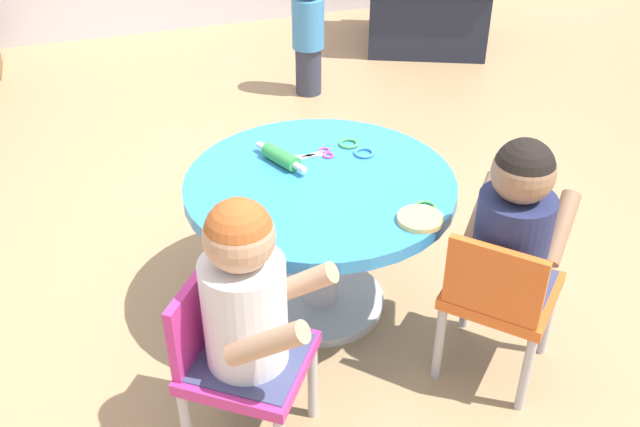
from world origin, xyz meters
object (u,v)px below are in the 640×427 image
object	(u,v)px
seated_child_right	(514,223)
craft_scissors	(319,154)
child_chair_left	(236,357)
seated_child_left	(245,293)
child_chair_right	(499,295)
craft_table	(320,214)
toddler_standing	(308,29)
rolling_pin	(281,157)

from	to	relation	value
seated_child_right	craft_scissors	distance (m)	0.69
child_chair_left	craft_scissors	xyz separation A→B (m)	(0.43, 0.61, 0.20)
child_chair_left	seated_child_left	xyz separation A→B (m)	(0.03, -0.02, 0.23)
seated_child_left	child_chair_right	size ratio (longest dim) A/B	0.95
seated_child_left	craft_scissors	bearing A→B (deg)	57.84
craft_table	child_chair_left	xyz separation A→B (m)	(-0.39, -0.46, -0.07)
child_chair_left	seated_child_left	distance (m)	0.23
craft_scissors	child_chair_right	bearing A→B (deg)	-61.13
toddler_standing	craft_scissors	distance (m)	1.62
craft_table	child_chair_right	bearing A→B (deg)	-50.42
seated_child_left	toddler_standing	xyz separation A→B (m)	(0.86, 2.18, -0.17)
craft_table	seated_child_left	xyz separation A→B (m)	(-0.35, -0.49, 0.16)
child_chair_right	craft_scissors	world-z (taller)	child_chair_right
rolling_pin	craft_table	bearing A→B (deg)	-57.49
seated_child_right	rolling_pin	size ratio (longest dim) A/B	2.32
child_chair_right	toddler_standing	size ratio (longest dim) A/B	0.80
seated_child_left	craft_scissors	distance (m)	0.75
seated_child_left	rolling_pin	world-z (taller)	seated_child_left
craft_table	child_chair_left	bearing A→B (deg)	-129.83
craft_table	child_chair_right	size ratio (longest dim) A/B	1.58
craft_table	craft_scissors	world-z (taller)	craft_scissors
seated_child_right	craft_scissors	size ratio (longest dim) A/B	3.77
child_chair_right	rolling_pin	bearing A→B (deg)	128.11
seated_child_right	child_chair_right	bearing A→B (deg)	-137.13
child_chair_right	seated_child_right	distance (m)	0.23
child_chair_left	seated_child_right	distance (m)	0.83
child_chair_right	toddler_standing	bearing A→B (deg)	86.73
child_chair_left	rolling_pin	bearing A→B (deg)	63.26
craft_table	craft_scissors	bearing A→B (deg)	72.99
toddler_standing	child_chair_right	bearing A→B (deg)	-93.27
craft_table	craft_scissors	xyz separation A→B (m)	(0.05, 0.15, 0.13)
seated_child_left	toddler_standing	world-z (taller)	seated_child_left
craft_table	child_chair_left	size ratio (longest dim) A/B	1.58
craft_scissors	seated_child_right	bearing A→B (deg)	-57.93
rolling_pin	craft_scissors	xyz separation A→B (m)	(0.13, 0.02, -0.02)
craft_table	seated_child_left	bearing A→B (deg)	-126.05
child_chair_right	seated_child_right	bearing A→B (deg)	42.87
seated_child_right	rolling_pin	bearing A→B (deg)	131.10
toddler_standing	craft_scissors	xyz separation A→B (m)	(-0.46, -1.54, 0.14)
seated_child_left	rolling_pin	bearing A→B (deg)	66.58
child_chair_left	craft_table	bearing A→B (deg)	50.17
craft_table	child_chair_right	distance (m)	0.61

